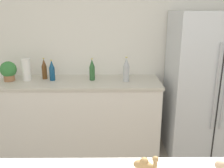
{
  "coord_description": "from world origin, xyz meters",
  "views": [
    {
      "loc": [
        -0.11,
        -0.59,
        1.78
      ],
      "look_at": [
        -0.09,
        1.38,
        1.2
      ],
      "focal_mm": 40.0,
      "sensor_mm": 36.0,
      "label": 1
    }
  ],
  "objects_px": {
    "refrigerator": "(207,86)",
    "back_bottle_0": "(126,70)",
    "potted_plant": "(8,71)",
    "back_bottle_1": "(44,69)",
    "camel_figurine": "(145,166)",
    "paper_towel_roll": "(26,70)",
    "back_bottle_3": "(52,71)",
    "back_bottle_2": "(92,70)"
  },
  "relations": [
    {
      "from": "refrigerator",
      "to": "back_bottle_1",
      "type": "bearing_deg",
      "value": 175.28
    },
    {
      "from": "paper_towel_roll",
      "to": "camel_figurine",
      "type": "distance_m",
      "value": 2.34
    },
    {
      "from": "back_bottle_1",
      "to": "back_bottle_2",
      "type": "relative_size",
      "value": 0.98
    },
    {
      "from": "back_bottle_1",
      "to": "paper_towel_roll",
      "type": "bearing_deg",
      "value": -160.17
    },
    {
      "from": "potted_plant",
      "to": "back_bottle_3",
      "type": "height_order",
      "value": "back_bottle_3"
    },
    {
      "from": "back_bottle_3",
      "to": "paper_towel_roll",
      "type": "bearing_deg",
      "value": 179.91
    },
    {
      "from": "back_bottle_1",
      "to": "refrigerator",
      "type": "bearing_deg",
      "value": -4.72
    },
    {
      "from": "refrigerator",
      "to": "back_bottle_3",
      "type": "height_order",
      "value": "refrigerator"
    },
    {
      "from": "paper_towel_roll",
      "to": "back_bottle_2",
      "type": "distance_m",
      "value": 0.81
    },
    {
      "from": "refrigerator",
      "to": "back_bottle_2",
      "type": "xyz_separation_m",
      "value": [
        -1.42,
        0.11,
        0.18
      ]
    },
    {
      "from": "camel_figurine",
      "to": "paper_towel_roll",
      "type": "bearing_deg",
      "value": 120.79
    },
    {
      "from": "back_bottle_2",
      "to": "back_bottle_3",
      "type": "distance_m",
      "value": 0.5
    },
    {
      "from": "refrigerator",
      "to": "back_bottle_1",
      "type": "height_order",
      "value": "refrigerator"
    },
    {
      "from": "paper_towel_roll",
      "to": "back_bottle_0",
      "type": "height_order",
      "value": "back_bottle_0"
    },
    {
      "from": "camel_figurine",
      "to": "back_bottle_1",
      "type": "bearing_deg",
      "value": 115.55
    },
    {
      "from": "back_bottle_2",
      "to": "camel_figurine",
      "type": "height_order",
      "value": "back_bottle_2"
    },
    {
      "from": "potted_plant",
      "to": "back_bottle_0",
      "type": "height_order",
      "value": "back_bottle_0"
    },
    {
      "from": "back_bottle_3",
      "to": "potted_plant",
      "type": "bearing_deg",
      "value": -177.9
    },
    {
      "from": "paper_towel_roll",
      "to": "camel_figurine",
      "type": "bearing_deg",
      "value": -59.21
    },
    {
      "from": "potted_plant",
      "to": "paper_towel_roll",
      "type": "xyz_separation_m",
      "value": [
        0.21,
        0.02,
        0.01
      ]
    },
    {
      "from": "refrigerator",
      "to": "potted_plant",
      "type": "xyz_separation_m",
      "value": [
        -2.44,
        0.07,
        0.18
      ]
    },
    {
      "from": "back_bottle_1",
      "to": "potted_plant",
      "type": "bearing_deg",
      "value": -167.43
    },
    {
      "from": "back_bottle_0",
      "to": "back_bottle_1",
      "type": "height_order",
      "value": "back_bottle_0"
    },
    {
      "from": "paper_towel_roll",
      "to": "potted_plant",
      "type": "bearing_deg",
      "value": -174.69
    },
    {
      "from": "potted_plant",
      "to": "back_bottle_0",
      "type": "distance_m",
      "value": 1.45
    },
    {
      "from": "refrigerator",
      "to": "paper_towel_roll",
      "type": "distance_m",
      "value": 2.24
    },
    {
      "from": "refrigerator",
      "to": "paper_towel_roll",
      "type": "relative_size",
      "value": 6.45
    },
    {
      "from": "paper_towel_roll",
      "to": "refrigerator",
      "type": "bearing_deg",
      "value": -2.43
    },
    {
      "from": "paper_towel_roll",
      "to": "back_bottle_2",
      "type": "height_order",
      "value": "paper_towel_roll"
    },
    {
      "from": "paper_towel_roll",
      "to": "back_bottle_2",
      "type": "xyz_separation_m",
      "value": [
        0.81,
        0.01,
        -0.01
      ]
    },
    {
      "from": "refrigerator",
      "to": "paper_towel_roll",
      "type": "xyz_separation_m",
      "value": [
        -2.23,
        0.09,
        0.19
      ]
    },
    {
      "from": "refrigerator",
      "to": "camel_figurine",
      "type": "relative_size",
      "value": 11.67
    },
    {
      "from": "paper_towel_roll",
      "to": "back_bottle_3",
      "type": "relative_size",
      "value": 1.06
    },
    {
      "from": "refrigerator",
      "to": "potted_plant",
      "type": "relative_size",
      "value": 7.25
    },
    {
      "from": "back_bottle_0",
      "to": "back_bottle_3",
      "type": "relative_size",
      "value": 1.17
    },
    {
      "from": "potted_plant",
      "to": "back_bottle_1",
      "type": "bearing_deg",
      "value": 12.57
    },
    {
      "from": "potted_plant",
      "to": "paper_towel_roll",
      "type": "relative_size",
      "value": 0.89
    },
    {
      "from": "potted_plant",
      "to": "back_bottle_1",
      "type": "distance_m",
      "value": 0.43
    },
    {
      "from": "potted_plant",
      "to": "back_bottle_2",
      "type": "bearing_deg",
      "value": 1.75
    },
    {
      "from": "camel_figurine",
      "to": "back_bottle_3",
      "type": "bearing_deg",
      "value": 113.71
    },
    {
      "from": "refrigerator",
      "to": "back_bottle_0",
      "type": "xyz_separation_m",
      "value": [
        -0.99,
        0.05,
        0.19
      ]
    },
    {
      "from": "back_bottle_2",
      "to": "potted_plant",
      "type": "bearing_deg",
      "value": -178.25
    }
  ]
}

